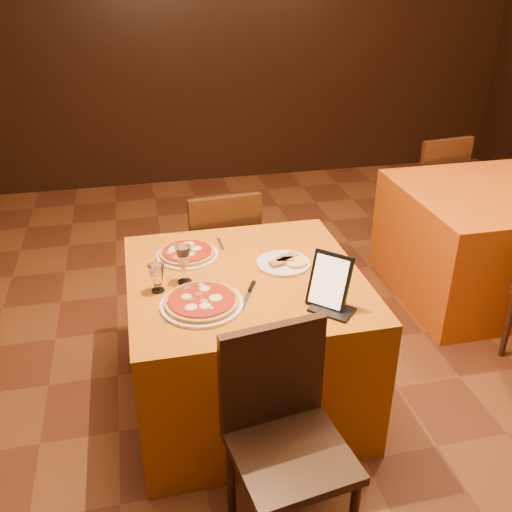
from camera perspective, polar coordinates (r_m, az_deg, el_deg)
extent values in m
cube|color=#5E2D19|center=(3.17, 7.75, -13.89)|extent=(6.00, 7.00, 0.01)
cube|color=black|center=(5.81, -3.71, 20.91)|extent=(6.00, 0.01, 2.80)
cube|color=#BD620C|center=(2.91, -1.06, -8.40)|extent=(1.10, 1.10, 0.75)
cube|color=#CD570D|center=(4.15, 21.61, 1.24)|extent=(1.10, 1.10, 0.75)
cylinder|color=white|center=(2.49, -5.45, -4.83)|extent=(0.36, 0.36, 0.01)
cylinder|color=#AD4C23|center=(2.48, -5.46, -4.52)|extent=(0.33, 0.33, 0.02)
cylinder|color=white|center=(2.89, -6.87, 0.05)|extent=(0.31, 0.31, 0.01)
cylinder|color=#AD4C23|center=(2.88, -6.89, 0.34)|extent=(0.28, 0.28, 0.02)
cylinder|color=white|center=(2.80, 2.74, -0.75)|extent=(0.26, 0.26, 0.01)
cylinder|color=olive|center=(2.79, 2.75, -0.44)|extent=(0.16, 0.16, 0.02)
cube|color=black|center=(2.44, 7.36, -2.48)|extent=(0.20, 0.19, 0.23)
cube|color=#AEAEB5|center=(2.54, -0.86, -4.11)|extent=(0.12, 0.21, 0.01)
cube|color=#AEAEB5|center=(2.45, -8.59, -5.80)|extent=(0.05, 0.14, 0.01)
cube|color=#A2A4A9|center=(3.00, -3.56, 1.20)|extent=(0.02, 0.14, 0.01)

